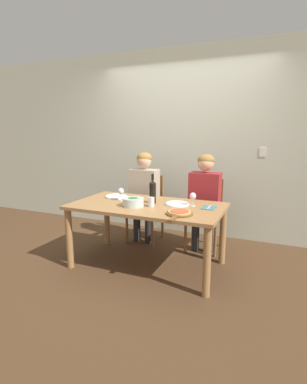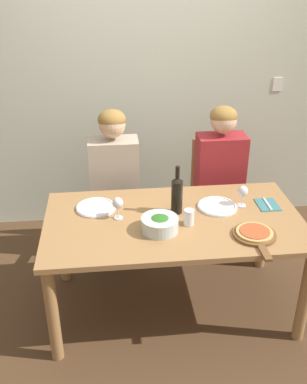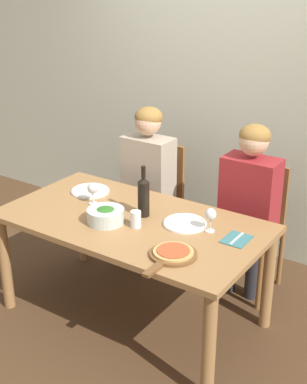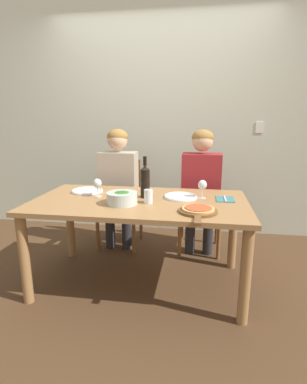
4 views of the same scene
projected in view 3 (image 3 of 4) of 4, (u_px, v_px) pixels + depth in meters
ground_plane at (134, 315)px, 3.64m from camera, size 40.00×40.00×0.00m
back_wall at (232, 84)px, 4.14m from camera, size 10.00×0.06×2.70m
dining_table at (132, 233)px, 3.40m from camera, size 1.68×0.91×0.72m
chair_left at (155, 196)px, 4.25m from camera, size 0.42×0.42×0.92m
chair_right at (253, 222)px, 3.81m from camera, size 0.42×0.42×0.92m
person_woman at (147, 171)px, 4.07m from camera, size 0.47×0.51×1.25m
person_man at (249, 195)px, 3.64m from camera, size 0.47×0.51×1.25m
wine_bottle at (144, 196)px, 3.36m from camera, size 0.08×0.08×0.34m
broccoli_bowl at (106, 216)px, 3.30m from camera, size 0.23×0.23×0.10m
dinner_plate_left at (90, 191)px, 3.77m from camera, size 0.27×0.27×0.02m
dinner_plate_right at (185, 223)px, 3.29m from camera, size 0.27×0.27×0.02m
pizza_on_board at (172, 254)px, 2.92m from camera, size 0.26×0.40×0.04m
wine_glass_left at (93, 189)px, 3.55m from camera, size 0.07×0.07×0.15m
wine_glass_right at (211, 216)px, 3.17m from camera, size 0.07×0.07×0.15m
water_tumbler at (136, 219)px, 3.24m from camera, size 0.07×0.07×0.10m
fork_on_napkin at (237, 239)px, 3.11m from camera, size 0.14×0.18×0.01m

